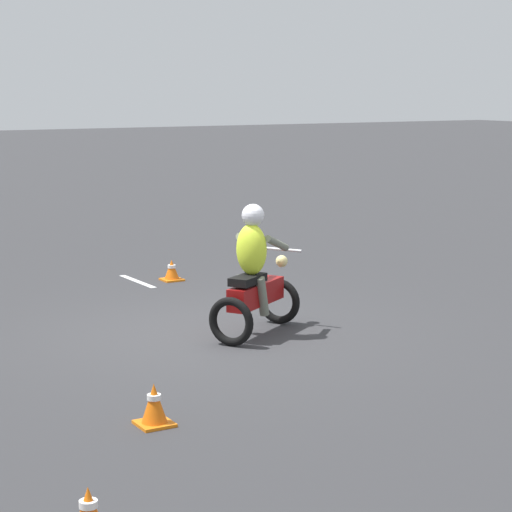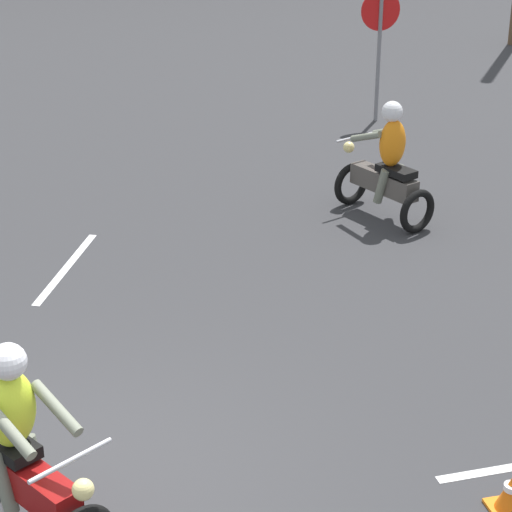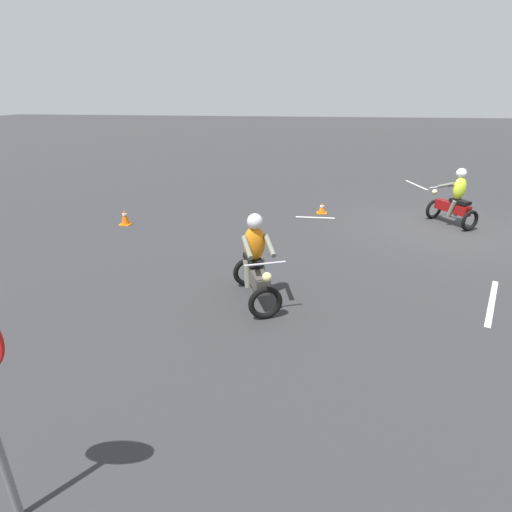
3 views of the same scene
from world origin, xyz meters
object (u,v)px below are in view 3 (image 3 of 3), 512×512
traffic_cone_mid_left (125,217)px  motorcycle_rider_background (256,264)px  motorcycle_rider_foreground (455,201)px  traffic_cone_near_right (322,208)px

traffic_cone_mid_left → motorcycle_rider_background: bearing=138.6°
traffic_cone_mid_left → motorcycle_rider_foreground: bearing=-171.1°
motorcycle_rider_foreground → traffic_cone_mid_left: size_ratio=3.55×
traffic_cone_near_right → traffic_cone_mid_left: 6.08m
motorcycle_rider_foreground → traffic_cone_mid_left: (9.45, 1.49, -0.50)m
motorcycle_rider_foreground → motorcycle_rider_background: 7.36m
motorcycle_rider_foreground → motorcycle_rider_background: size_ratio=1.00×
motorcycle_rider_background → traffic_cone_near_right: 6.24m
motorcycle_rider_foreground → traffic_cone_mid_left: motorcycle_rider_foreground is taller
motorcycle_rider_background → traffic_cone_mid_left: size_ratio=3.55×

